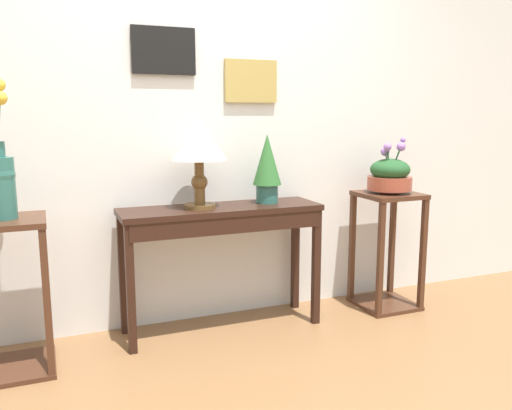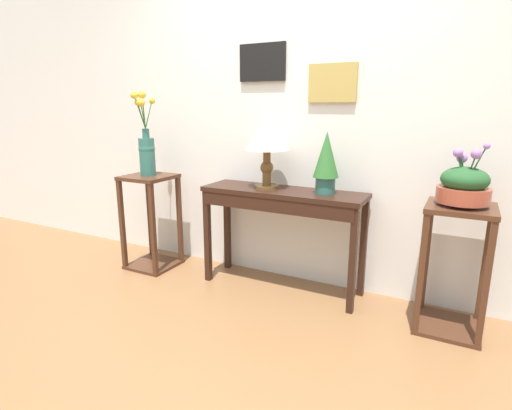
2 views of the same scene
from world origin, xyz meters
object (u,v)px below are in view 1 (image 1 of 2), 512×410
at_px(pedestal_stand_left, 11,297).
at_px(pedestal_stand_right, 387,250).
at_px(potted_plant_on_console, 267,166).
at_px(console_table, 222,227).
at_px(flower_vase_tall_left, 1,173).
at_px(planter_bowl_wide_right, 390,175).
at_px(table_lamp, 199,144).

xyz_separation_m(pedestal_stand_left, pedestal_stand_right, (2.38, 0.07, -0.00)).
distance_m(potted_plant_on_console, pedestal_stand_left, 1.63).
xyz_separation_m(potted_plant_on_console, pedestal_stand_left, (-1.51, -0.15, -0.61)).
relative_size(console_table, flower_vase_tall_left, 1.79).
height_order(pedestal_stand_right, planter_bowl_wide_right, planter_bowl_wide_right).
bearing_deg(flower_vase_tall_left, console_table, 5.12).
relative_size(console_table, potted_plant_on_console, 2.83).
bearing_deg(potted_plant_on_console, planter_bowl_wide_right, -5.45).
bearing_deg(console_table, pedestal_stand_left, -175.09).
bearing_deg(pedestal_stand_left, planter_bowl_wide_right, 1.60).
xyz_separation_m(console_table, table_lamp, (-0.13, 0.02, 0.50)).
relative_size(potted_plant_on_console, pedestal_stand_left, 0.53).
bearing_deg(pedestal_stand_right, console_table, 178.31).
xyz_separation_m(potted_plant_on_console, planter_bowl_wide_right, (0.87, -0.08, -0.09)).
xyz_separation_m(console_table, flower_vase_tall_left, (-1.19, -0.11, 0.39)).
xyz_separation_m(table_lamp, planter_bowl_wide_right, (1.32, -0.06, -0.23)).
height_order(table_lamp, flower_vase_tall_left, flower_vase_tall_left).
bearing_deg(pedestal_stand_right, table_lamp, 177.51).
relative_size(console_table, pedestal_stand_right, 1.52).
height_order(potted_plant_on_console, pedestal_stand_left, potted_plant_on_console).
relative_size(flower_vase_tall_left, planter_bowl_wide_right, 1.84).
height_order(console_table, pedestal_stand_right, pedestal_stand_right).
height_order(console_table, potted_plant_on_console, potted_plant_on_console).
relative_size(pedestal_stand_right, planter_bowl_wide_right, 2.16).
distance_m(pedestal_stand_left, flower_vase_tall_left, 0.65).
height_order(flower_vase_tall_left, pedestal_stand_right, flower_vase_tall_left).
distance_m(potted_plant_on_console, flower_vase_tall_left, 1.51).
bearing_deg(flower_vase_tall_left, planter_bowl_wide_right, 1.71).
bearing_deg(planter_bowl_wide_right, table_lamp, 177.48).
bearing_deg(flower_vase_tall_left, table_lamp, 6.98).
xyz_separation_m(pedestal_stand_left, flower_vase_tall_left, (0.00, -0.00, 0.65)).
distance_m(table_lamp, planter_bowl_wide_right, 1.35).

